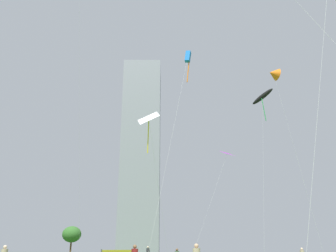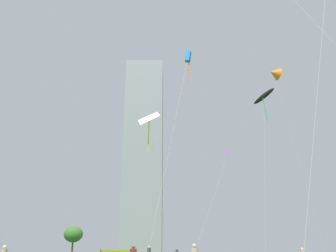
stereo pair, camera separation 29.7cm
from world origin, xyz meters
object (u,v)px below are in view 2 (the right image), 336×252
at_px(kite_flying_4, 264,97).
at_px(kite_flying_7, 149,119).
at_px(kite_flying_6, 275,73).
at_px(park_tree_1, 73,234).
at_px(kite_flying_2, 188,58).
at_px(kite_flying_1, 228,154).
at_px(distant_highrise_0, 144,154).

height_order(kite_flying_4, kite_flying_7, kite_flying_4).
relative_size(kite_flying_6, park_tree_1, 5.20).
bearing_deg(kite_flying_2, kite_flying_1, 83.47).
bearing_deg(kite_flying_7, park_tree_1, 138.00).
relative_size(kite_flying_6, kite_flying_7, 1.55).
xyz_separation_m(kite_flying_4, park_tree_1, (-28.61, -1.99, -19.42)).
distance_m(park_tree_1, distant_highrise_0, 116.67).
distance_m(kite_flying_2, kite_flying_6, 15.20).
bearing_deg(distant_highrise_0, park_tree_1, -91.43).
xyz_separation_m(kite_flying_4, distant_highrise_0, (-55.64, 104.02, 21.11)).
relative_size(kite_flying_1, distant_highrise_0, 0.17).
distance_m(kite_flying_1, kite_flying_2, 18.37).
bearing_deg(kite_flying_1, distant_highrise_0, 115.49).
bearing_deg(kite_flying_2, park_tree_1, 142.55).
bearing_deg(kite_flying_6, kite_flying_7, -143.13).
height_order(kite_flying_6, park_tree_1, kite_flying_6).
distance_m(kite_flying_1, park_tree_1, 25.44).
bearing_deg(park_tree_1, kite_flying_6, -8.12).
height_order(kite_flying_2, kite_flying_4, kite_flying_4).
bearing_deg(kite_flying_4, kite_flying_2, -112.80).
xyz_separation_m(kite_flying_2, distant_highrise_0, (-48.04, 122.10, 23.56)).
height_order(kite_flying_1, kite_flying_6, kite_flying_6).
relative_size(kite_flying_7, distant_highrise_0, 0.18).
relative_size(kite_flying_4, kite_flying_6, 0.99).
bearing_deg(distant_highrise_0, kite_flying_7, -85.98).
bearing_deg(park_tree_1, kite_flying_4, 3.98).
relative_size(kite_flying_4, distant_highrise_0, 0.27).
height_order(kite_flying_6, distant_highrise_0, distant_highrise_0).
xyz_separation_m(kite_flying_7, park_tree_1, (-16.31, 14.68, -11.11)).
distance_m(kite_flying_2, park_tree_1, 31.44).
bearing_deg(kite_flying_4, park_tree_1, -176.02).
height_order(kite_flying_1, park_tree_1, kite_flying_1).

